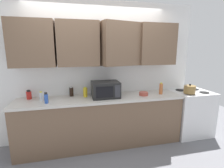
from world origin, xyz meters
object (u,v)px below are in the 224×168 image
Objects in this scene: bottle_clear_tall at (41,96)px; bottle_spice_jar at (161,89)px; bowl_ceramic_small at (144,94)px; microwave at (105,89)px; bottle_blue_cleaner at (46,98)px; bottle_yellow_mustard at (85,92)px; stove_range at (190,113)px; kettle at (190,89)px; bottle_red_sauce at (29,95)px; bottle_soy_dark at (71,92)px.

bottle_spice_jar is (2.14, -0.08, 0.03)m from bottle_clear_tall.
microwave is at bearing 176.37° from bowl_ceramic_small.
bottle_blue_cleaner reaches higher than bottle_clear_tall.
bottle_yellow_mustard is 1.08× the size of bowl_ceramic_small.
kettle is (-0.17, -0.14, 0.54)m from stove_range.
bottle_yellow_mustard is (0.63, 0.23, 0.00)m from bottle_blue_cleaner.
bottle_yellow_mustard is 1.07m from bowl_ceramic_small.
kettle is 1.97m from bottle_yellow_mustard.
stove_range is at bearing -3.64° from bottle_red_sauce.
bottle_yellow_mustard is at bearing 19.77° from bottle_blue_cleaner.
bottle_yellow_mustard is at bearing 176.95° from stove_range.
bottle_soy_dark is at bearing 170.71° from kettle.
bottle_spice_jar reaches higher than bottle_blue_cleaner.
bottle_clear_tall reaches higher than stove_range.
bottle_blue_cleaner reaches higher than stove_range.
bottle_soy_dark is 1.05× the size of bottle_yellow_mustard.
kettle is 0.55m from bottle_spice_jar.
bottle_yellow_mustard is at bearing -23.60° from bottle_soy_dark.
bottle_spice_jar is 1.35× the size of bowl_ceramic_small.
kettle reaches higher than bowl_ceramic_small.
bottle_clear_tall is at bearing 120.90° from bottle_blue_cleaner.
kettle reaches higher than stove_range.
bottle_yellow_mustard is at bearing -4.96° from bottle_red_sauce.
stove_range is 5.24× the size of bottle_blue_cleaner.
bowl_ceramic_small is at bearing -8.01° from bottle_yellow_mustard.
bottle_spice_jar reaches higher than bowl_ceramic_small.
bottle_spice_jar is (1.06, -0.04, -0.04)m from microwave.
bottle_clear_tall is at bearing 177.71° from microwave.
bottle_yellow_mustard is (0.24, -0.11, 0.00)m from bottle_soy_dark.
stove_range is at bearing -1.05° from bottle_clear_tall.
stove_range is 4.90× the size of bottle_soy_dark.
bottle_red_sauce is at bearing 173.43° from bowl_ceramic_small.
bottle_soy_dark is (-0.59, 0.21, -0.06)m from microwave.
kettle is at bearing -140.53° from stove_range.
bottle_clear_tall is 0.73m from bottle_yellow_mustard.
microwave is 1.08m from bottle_clear_tall.
bottle_spice_jar reaches higher than bottle_yellow_mustard.
bottle_yellow_mustard is 1.42m from bottle_spice_jar.
bottle_yellow_mustard is 0.80× the size of bottle_spice_jar.
microwave reaches higher than bottle_spice_jar.
bottle_blue_cleaner is 1.69m from bowl_ceramic_small.
bottle_blue_cleaner is 0.98× the size of bottle_yellow_mustard.
bottle_red_sauce is 2.02m from bowl_ceramic_small.
bottle_blue_cleaner is 1.11× the size of bottle_red_sauce.
bowl_ceramic_small is (0.71, -0.05, -0.11)m from microwave.
kettle is 1.19× the size of bottle_yellow_mustard.
bottle_spice_jar is at bearing -8.45° from bottle_soy_dark.
microwave is 2.76× the size of bottle_blue_cleaner.
bottle_clear_tall is (-0.49, -0.17, -0.01)m from bottle_soy_dark.
microwave is (-1.77, 0.01, 0.59)m from stove_range.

